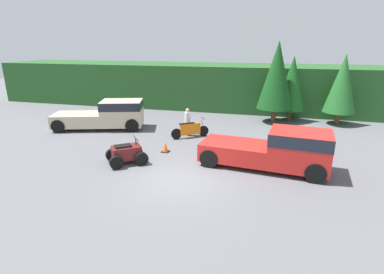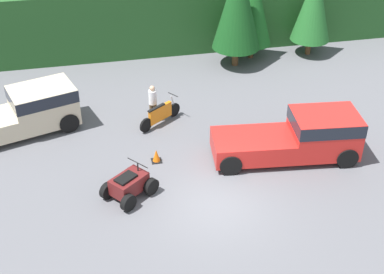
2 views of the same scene
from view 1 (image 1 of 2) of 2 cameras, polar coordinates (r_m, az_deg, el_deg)
name	(u,v)px [view 1 (image 1 of 2)]	position (r m, az deg, el deg)	size (l,w,h in m)	color
ground_plane	(179,180)	(13.02, -2.58, -8.14)	(80.00, 80.00, 0.00)	#5B5B60
hillside_backdrop	(230,86)	(27.68, 7.32, 9.59)	(44.00, 6.00, 3.78)	#235123
tree_left	(277,75)	(22.54, 15.84, 11.23)	(2.56, 2.56, 5.82)	brown
tree_mid_left	(292,83)	(23.40, 18.50, 9.69)	(2.10, 2.10, 4.78)	brown
tree_mid_right	(342,84)	(23.61, 26.70, 9.05)	(2.18, 2.18, 4.95)	brown
pickup_truck_red	(278,148)	(14.25, 15.98, -2.12)	(5.99, 2.68, 1.93)	red
pickup_truck_second	(108,114)	(21.15, -15.70, 4.23)	(6.26, 3.68, 1.93)	beige
dirt_bike	(190,130)	(18.51, -0.35, 1.36)	(2.05, 1.52, 1.16)	black
quad_atv	(126,154)	(14.92, -12.39, -3.11)	(2.24, 2.16, 1.23)	black
rider_person	(188,121)	(18.80, -0.85, 3.09)	(0.51, 0.51, 1.76)	brown
traffic_cone	(165,147)	(16.18, -5.10, -1.98)	(0.42, 0.42, 0.55)	black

